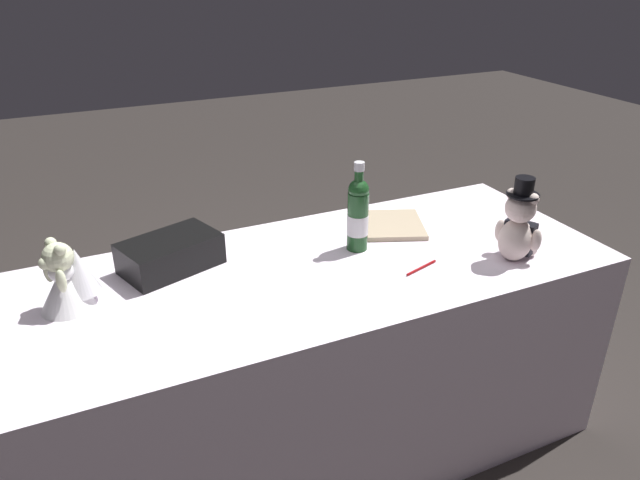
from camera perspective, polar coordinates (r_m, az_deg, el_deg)
The scene contains 8 objects.
ground_plane at distance 2.49m, azimuth 0.00°, elevation -18.68°, with size 12.00×12.00×0.00m, color #2D2826.
reception_table at distance 2.23m, azimuth 0.00°, elevation -11.48°, with size 2.03×0.81×0.79m, color white.
teddy_bear_groom at distance 2.12m, azimuth 18.64°, elevation 1.19°, with size 0.16×0.15×0.30m.
teddy_bear_bride at distance 1.90m, azimuth -23.24°, elevation -3.40°, with size 0.20×0.17×0.22m.
champagne_bottle at distance 2.07m, azimuth 3.68°, elevation 2.57°, with size 0.08×0.08×0.33m.
signing_pen at distance 2.02m, azimuth 9.67°, elevation -2.71°, with size 0.15×0.05×0.01m.
gift_case_black at distance 2.04m, azimuth -14.27°, elevation -1.29°, with size 0.36×0.28×0.11m.
guestbook at distance 2.31m, azimuth 7.05°, elevation 1.47°, with size 0.23×0.26×0.02m, color tan.
Camera 1 is at (0.74, 1.60, 1.76)m, focal length 33.09 mm.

